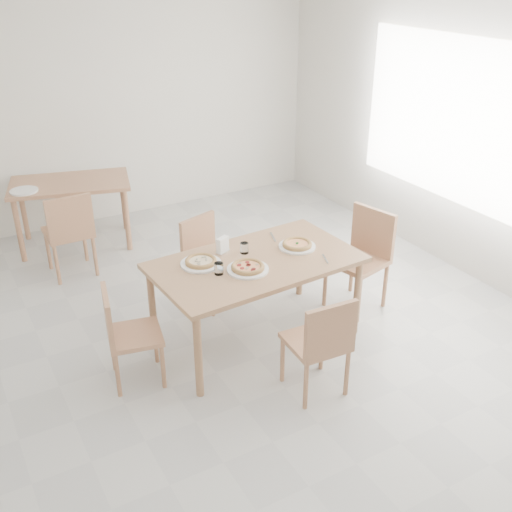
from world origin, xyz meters
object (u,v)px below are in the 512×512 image
chair_south (322,340)px  chair_back_s (69,229)px  chair_west (124,330)px  pizza_margherita (297,244)px  main_table (256,268)px  pizza_pepperoni (248,267)px  tumbler_a (219,269)px  pizza_mushroom (201,261)px  second_table (71,190)px  plate_empty (24,191)px  plate_pepperoni (248,269)px  chair_east (364,252)px  plate_mushroom (201,264)px  tumbler_b (244,248)px  chair_north (206,254)px  napkin_holder (223,246)px  plate_margherita (297,246)px  chair_back_n (69,184)px

chair_south → chair_back_s: (-1.11, 2.77, 0.04)m
chair_west → pizza_margherita: size_ratio=2.49×
chair_south → main_table: bearing=-83.4°
pizza_pepperoni → tumbler_a: bearing=165.0°
pizza_mushroom → second_table: pizza_mushroom is taller
tumbler_a → plate_empty: bearing=110.4°
main_table → plate_pepperoni: bearing=-143.8°
chair_east → pizza_pepperoni: bearing=-97.3°
plate_mushroom → plate_empty: bearing=110.8°
chair_south → pizza_mushroom: (-0.47, 1.03, 0.30)m
tumbler_b → plate_pepperoni: bearing=-113.5°
pizza_mushroom → second_table: bearing=99.8°
chair_north → napkin_holder: (-0.09, -0.54, 0.34)m
chair_back_s → pizza_margherita: bearing=128.5°
chair_west → chair_back_s: (0.08, 1.91, 0.06)m
chair_west → pizza_mushroom: pizza_mushroom is taller
plate_margherita → chair_east: bearing=-1.0°
chair_south → chair_north: size_ratio=1.01×
plate_empty → main_table: bearing=-62.5°
chair_south → chair_north: 1.67m
chair_east → second_table: size_ratio=0.66×
plate_empty → napkin_holder: bearing=-63.2°
tumbler_b → pizza_mushroom: bearing=-178.3°
second_table → plate_mushroom: bearing=-65.5°
plate_margherita → second_table: size_ratio=0.22×
chair_back_s → plate_empty: chair_back_s is taller
chair_west → plate_pepperoni: chair_west is taller
plate_empty → chair_back_n: bearing=52.1°
plate_mushroom → second_table: bearing=99.8°
plate_mushroom → tumbler_b: size_ratio=3.56×
chair_east → plate_empty: size_ratio=3.23×
chair_north → chair_back_s: size_ratio=0.92×
plate_margherita → pizza_margherita: 0.02m
pizza_mushroom → pizza_pepperoni: 0.39m
tumbler_a → chair_north: bearing=71.6°
plate_pepperoni → pizza_margherita: 0.58m
chair_north → plate_pepperoni: (-0.06, -0.91, 0.28)m
chair_north → plate_pepperoni: bearing=-111.9°
chair_south → chair_east: 1.42m
tumbler_a → second_table: bearing=100.2°
chair_east → pizza_margherita: 0.77m
pizza_pepperoni → plate_margherita: bearing=15.4°
chair_north → tumbler_a: tumbler_a is taller
chair_west → main_table: bearing=-77.4°
chair_back_n → plate_empty: (-0.62, -0.80, 0.29)m
main_table → plate_empty: 2.89m
chair_west → pizza_pepperoni: size_ratio=2.74×
plate_pepperoni → pizza_mushroom: (-0.28, 0.27, 0.02)m
main_table → chair_east: (1.15, 0.03, -0.14)m
chair_south → tumbler_a: (-0.41, 0.82, 0.32)m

